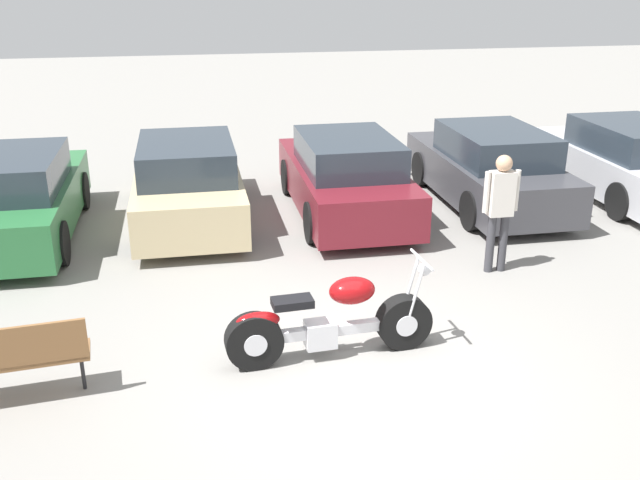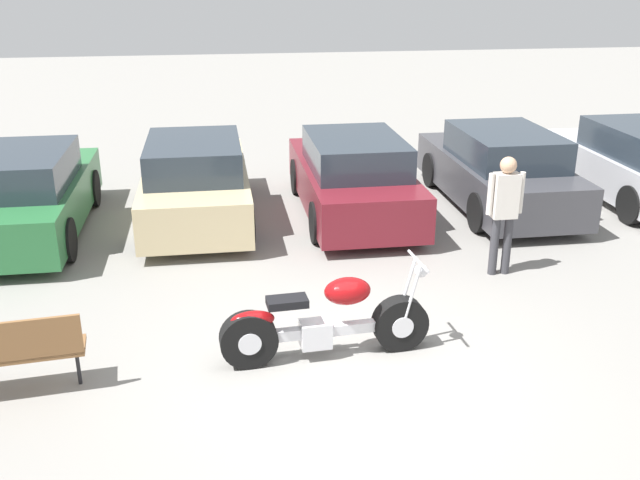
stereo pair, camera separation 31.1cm
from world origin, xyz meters
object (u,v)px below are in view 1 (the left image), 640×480
object	(u,v)px
motorcycle	(329,323)
parked_car_dark_grey	(489,168)
parked_car_champagne	(188,183)
parked_car_maroon	(345,177)
parked_car_silver	(624,161)
person_standing	(500,204)
parked_car_green	(16,198)

from	to	relation	value
motorcycle	parked_car_dark_grey	bearing A→B (deg)	50.94
motorcycle	parked_car_champagne	distance (m)	5.15
parked_car_maroon	parked_car_silver	world-z (taller)	same
parked_car_maroon	parked_car_dark_grey	xyz separation A→B (m)	(2.69, 0.08, 0.00)
parked_car_maroon	person_standing	bearing A→B (deg)	-61.20
parked_car_silver	person_standing	world-z (taller)	person_standing
parked_car_champagne	parked_car_maroon	xyz separation A→B (m)	(2.69, -0.17, 0.00)
parked_car_green	person_standing	xyz separation A→B (m)	(6.94, -2.64, 0.34)
parked_car_green	parked_car_silver	world-z (taller)	same
parked_car_green	parked_car_champagne	world-z (taller)	same
parked_car_dark_grey	parked_car_silver	size ratio (longest dim) A/B	1.00
parked_car_green	parked_car_maroon	xyz separation A→B (m)	(5.37, 0.21, 0.00)
parked_car_champagne	person_standing	world-z (taller)	person_standing
motorcycle	parked_car_dark_grey	xyz separation A→B (m)	(3.93, 4.85, 0.25)
motorcycle	parked_car_dark_grey	world-z (taller)	parked_car_dark_grey
motorcycle	parked_car_green	distance (m)	6.15
parked_car_champagne	parked_car_dark_grey	size ratio (longest dim) A/B	1.00
person_standing	parked_car_dark_grey	bearing A→B (deg)	69.09
parked_car_dark_grey	parked_car_silver	distance (m)	2.69
parked_car_dark_grey	person_standing	bearing A→B (deg)	-110.91
person_standing	parked_car_maroon	bearing A→B (deg)	118.80
parked_car_maroon	parked_car_silver	size ratio (longest dim) A/B	1.00
parked_car_green	parked_car_champagne	bearing A→B (deg)	8.00
parked_car_green	person_standing	distance (m)	7.43
parked_car_silver	person_standing	bearing A→B (deg)	-142.48
parked_car_champagne	parked_car_silver	distance (m)	8.06
parked_car_maroon	motorcycle	bearing A→B (deg)	-104.68
parked_car_green	person_standing	size ratio (longest dim) A/B	2.49
parked_car_champagne	parked_car_maroon	size ratio (longest dim) A/B	1.00
parked_car_dark_grey	person_standing	world-z (taller)	person_standing
parked_car_champagne	motorcycle	bearing A→B (deg)	-73.76
parked_car_champagne	parked_car_maroon	distance (m)	2.69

